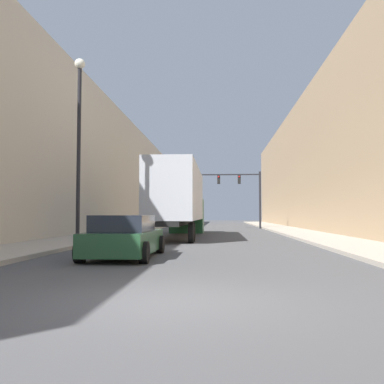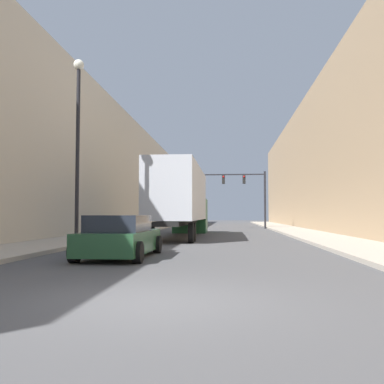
% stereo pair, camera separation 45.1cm
% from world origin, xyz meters
% --- Properties ---
extents(ground_plane, '(200.00, 200.00, 0.00)m').
position_xyz_m(ground_plane, '(0.00, 0.00, 0.00)').
color(ground_plane, '#4C4C4F').
extents(sidewalk_right, '(3.22, 80.00, 0.15)m').
position_xyz_m(sidewalk_right, '(6.73, 30.00, 0.07)').
color(sidewalk_right, '#B2A899').
rests_on(sidewalk_right, ground).
extents(sidewalk_left, '(3.22, 80.00, 0.15)m').
position_xyz_m(sidewalk_left, '(-6.73, 30.00, 0.07)').
color(sidewalk_left, '#B2A899').
rests_on(sidewalk_left, ground).
extents(building_right, '(6.00, 80.00, 12.31)m').
position_xyz_m(building_right, '(11.33, 30.00, 6.16)').
color(building_right, tan).
rests_on(building_right, ground).
extents(building_left, '(6.00, 80.00, 11.15)m').
position_xyz_m(building_left, '(-11.33, 30.00, 5.58)').
color(building_left, beige).
rests_on(building_left, ground).
extents(semi_truck, '(2.54, 14.64, 4.27)m').
position_xyz_m(semi_truck, '(-1.69, 20.09, 2.39)').
color(semi_truck, '#B2B7C1').
rests_on(semi_truck, ground).
extents(sedan_car, '(2.14, 4.66, 1.39)m').
position_xyz_m(sedan_car, '(-2.27, 6.98, 0.67)').
color(sedan_car, '#234C2D').
rests_on(sedan_car, ground).
extents(traffic_signal_gantry, '(6.40, 0.35, 5.81)m').
position_xyz_m(traffic_signal_gantry, '(3.39, 36.90, 4.06)').
color(traffic_signal_gantry, black).
rests_on(traffic_signal_gantry, ground).
extents(street_lamp, '(0.44, 0.44, 7.93)m').
position_xyz_m(street_lamp, '(-4.97, 10.27, 4.98)').
color(street_lamp, black).
rests_on(street_lamp, ground).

